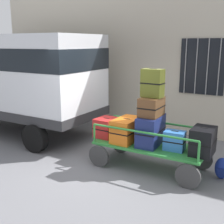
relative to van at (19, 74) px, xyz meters
The scene contains 13 objects.
ground_plane 3.83m from the van, ahead, with size 40.00×40.00×0.00m, color slate.
building_wall 4.16m from the van, 34.79° to the left, with size 12.00×0.38×5.00m.
van is the anchor object (origin of this frame).
luggage_cart 4.57m from the van, ahead, with size 2.43×1.03×0.53m.
cart_railing 4.46m from the van, ahead, with size 2.30×0.90×0.41m.
suitcase_left_bottom 3.44m from the van, ahead, with size 0.46×0.54×0.44m.
suitcase_midleft_bottom 3.96m from the van, ahead, with size 0.48×0.78×0.51m.
suitcase_center_bottom 4.47m from the van, ahead, with size 0.46×0.81×0.63m.
suitcase_center_middle 4.39m from the van, ahead, with size 0.41×0.58×0.39m.
suitcase_center_top 4.37m from the van, ahead, with size 0.46×0.29×0.58m.
suitcase_midright_bottom 5.02m from the van, ahead, with size 0.43×0.33×0.40m.
suitcase_right_bottom 5.54m from the van, ahead, with size 0.42×0.59×0.53m.
backpack 5.99m from the van, ahead, with size 0.27×0.22×0.44m.
Camera 1 is at (3.28, -5.37, 2.63)m, focal length 46.91 mm.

